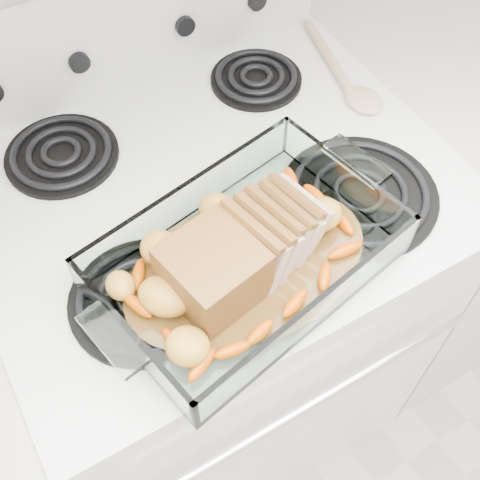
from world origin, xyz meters
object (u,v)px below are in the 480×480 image
baking_dish (247,261)px  pork_roast (232,255)px  electric_range (216,308)px  counter_right (440,198)px

baking_dish → pork_roast: bearing=168.6°
electric_range → counter_right: 0.67m
pork_roast → counter_right: bearing=-7.5°
electric_range → baking_dish: electric_range is taller
electric_range → baking_dish: 0.52m
baking_dish → pork_roast: 0.04m
pork_roast → electric_range: bearing=50.0°
baking_dish → pork_roast: (-0.02, 0.00, 0.03)m
counter_right → pork_roast: size_ratio=3.83×
counter_right → baking_dish: baking_dish is taller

